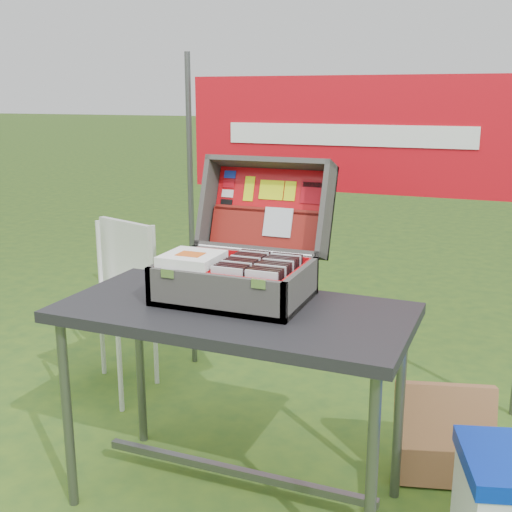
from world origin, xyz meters
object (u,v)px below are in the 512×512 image
at_px(suitcase, 241,233).
at_px(cardboard_box, 444,435).
at_px(table, 235,407).
at_px(chair, 108,312).

bearing_deg(suitcase, cardboard_box, 19.88).
bearing_deg(table, cardboard_box, 30.90).
xyz_separation_m(table, chair, (-0.96, 0.61, 0.05)).
bearing_deg(chair, cardboard_box, 12.34).
bearing_deg(cardboard_box, chair, 158.95).
height_order(table, cardboard_box, table).
relative_size(table, suitcase, 2.31).
bearing_deg(table, suitcase, 103.78).
distance_m(table, suitcase, 0.63).
bearing_deg(chair, suitcase, -7.53).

